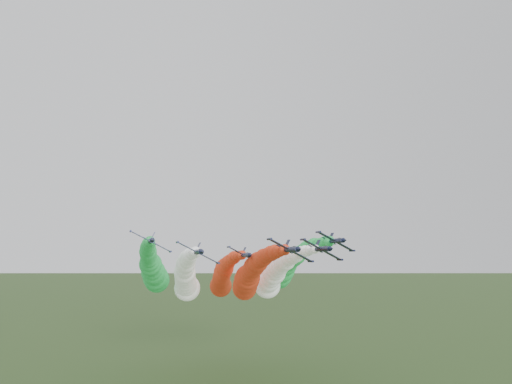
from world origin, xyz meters
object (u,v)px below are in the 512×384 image
(jet_inner_right, at_px, (274,275))
(jet_outer_left, at_px, (153,270))
(jet_inner_left, at_px, (186,278))
(jet_outer_right, at_px, (287,267))
(jet_lead, at_px, (249,277))
(jet_trail, at_px, (223,276))

(jet_inner_right, relative_size, jet_outer_left, 1.00)
(jet_inner_left, distance_m, jet_inner_right, 24.37)
(jet_outer_left, relative_size, jet_outer_right, 1.01)
(jet_lead, distance_m, jet_inner_right, 11.10)
(jet_inner_right, xyz_separation_m, jet_outer_left, (-32.64, 9.75, 1.35))
(jet_lead, relative_size, jet_inner_left, 0.99)
(jet_lead, relative_size, jet_outer_left, 1.00)
(jet_inner_right, distance_m, jet_trail, 22.77)
(jet_inner_left, xyz_separation_m, jet_trail, (13.62, 16.77, -0.42))
(jet_outer_right, bearing_deg, jet_lead, -137.39)
(jet_inner_left, distance_m, jet_trail, 21.61)
(jet_inner_right, bearing_deg, jet_inner_left, 171.95)
(jet_inner_left, xyz_separation_m, jet_inner_right, (24.13, -3.41, 0.61))
(jet_inner_right, xyz_separation_m, jet_trail, (-10.50, 20.18, -1.03))
(jet_outer_left, xyz_separation_m, jet_trail, (22.14, 10.43, -2.38))
(jet_lead, bearing_deg, jet_inner_right, 36.85)
(jet_outer_left, bearing_deg, jet_outer_right, -3.55)
(jet_inner_right, height_order, jet_outer_left, jet_outer_left)
(jet_lead, distance_m, jet_inner_left, 18.27)
(jet_inner_left, height_order, jet_trail, jet_inner_left)
(jet_lead, height_order, jet_inner_right, jet_inner_right)
(jet_inner_right, bearing_deg, jet_lead, -143.15)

